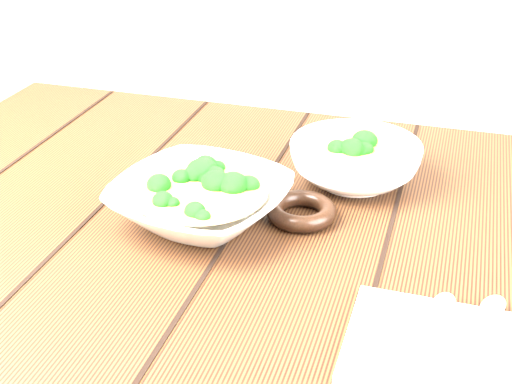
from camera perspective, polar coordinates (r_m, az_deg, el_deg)
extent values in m
cube|color=#35200F|center=(0.99, 0.04, -3.08)|extent=(1.20, 0.80, 0.04)
cube|color=#35200F|center=(1.65, -14.74, -5.46)|extent=(0.07, 0.07, 0.71)
imported|color=silver|center=(0.96, -4.45, -0.78)|extent=(0.27, 0.27, 0.06)
cylinder|color=olive|center=(0.95, -4.49, 0.17)|extent=(0.18, 0.18, 0.00)
ellipsoid|color=#1A6A17|center=(0.95, -3.13, 0.51)|extent=(0.04, 0.03, 0.03)
ellipsoid|color=#1A6A17|center=(0.97, -2.70, 1.18)|extent=(0.04, 0.03, 0.03)
ellipsoid|color=#1A6A17|center=(1.00, -3.78, 1.90)|extent=(0.04, 0.03, 0.03)
ellipsoid|color=#1A6A17|center=(0.97, -5.22, 1.14)|extent=(0.04, 0.03, 0.03)
ellipsoid|color=#1A6A17|center=(0.97, -6.81, 0.89)|extent=(0.04, 0.03, 0.03)
ellipsoid|color=#1A6A17|center=(0.94, -7.88, -0.07)|extent=(0.04, 0.03, 0.03)
ellipsoid|color=#1A6A17|center=(0.93, -5.59, -0.29)|extent=(0.04, 0.03, 0.03)
ellipsoid|color=#1A6A17|center=(0.91, -4.17, -0.85)|extent=(0.04, 0.03, 0.03)
ellipsoid|color=#1A6A17|center=(0.91, -1.68, -0.65)|extent=(0.04, 0.03, 0.03)
imported|color=silver|center=(1.07, 7.91, 2.36)|extent=(0.21, 0.21, 0.06)
cylinder|color=olive|center=(1.06, 7.98, 3.36)|extent=(0.16, 0.16, 0.00)
ellipsoid|color=#1A6A17|center=(1.06, 9.05, 3.64)|extent=(0.03, 0.03, 0.03)
ellipsoid|color=#1A6A17|center=(1.09, 8.32, 4.32)|extent=(0.03, 0.03, 0.03)
ellipsoid|color=#1A6A17|center=(1.08, 5.88, 4.25)|extent=(0.03, 0.03, 0.03)
ellipsoid|color=#1A6A17|center=(1.05, 7.07, 3.34)|extent=(0.03, 0.03, 0.03)
ellipsoid|color=#1A6A17|center=(1.03, 8.87, 2.85)|extent=(0.03, 0.03, 0.03)
torus|color=black|center=(0.97, 3.64, -1.53)|extent=(0.11, 0.11, 0.02)
cube|color=beige|center=(0.77, 14.58, -12.11)|extent=(0.20, 0.16, 0.01)
cylinder|color=#9C9889|center=(0.76, 13.49, -11.71)|extent=(0.03, 0.12, 0.01)
ellipsoid|color=#9C9889|center=(0.82, 14.80, -8.64)|extent=(0.03, 0.05, 0.01)
cylinder|color=#9C9889|center=(0.77, 16.58, -11.42)|extent=(0.05, 0.12, 0.01)
ellipsoid|color=#9C9889|center=(0.83, 18.43, -8.63)|extent=(0.04, 0.05, 0.01)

